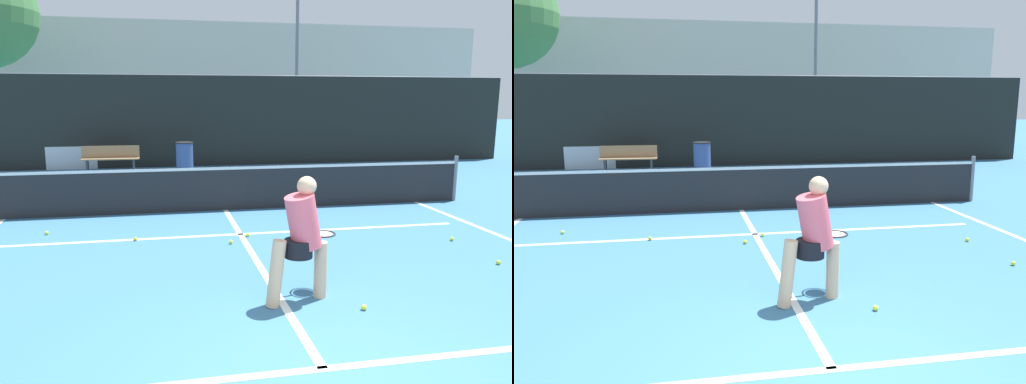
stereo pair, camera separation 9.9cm
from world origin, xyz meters
The scene contains 18 objects.
court_baseline_near centered at (0.00, 0.40, 0.00)m, with size 11.00×0.10×0.01m, color white.
court_service_line centered at (0.00, 5.03, 0.00)m, with size 8.25×0.10×0.01m, color white.
court_center_mark centered at (0.00, 3.73, 0.00)m, with size 0.10×6.65×0.01m, color white.
net centered at (0.00, 7.05, 0.51)m, with size 11.09×0.09×1.07m.
fence_back centered at (0.00, 14.48, 1.61)m, with size 24.00×0.06×3.23m.
player_practicing centered at (0.23, 1.93, 0.81)m, with size 1.06×0.79×1.52m.
tennis_ball_scattered_0 centered at (-0.25, 4.46, 0.03)m, with size 0.07×0.07×0.07m, color #D1E033.
tennis_ball_scattered_3 centered at (0.87, 1.53, 0.03)m, with size 0.07×0.07×0.07m, color #D1E033.
tennis_ball_scattered_4 centered at (0.11, 4.85, 0.03)m, with size 0.07×0.07×0.07m, color #D1E033.
tennis_ball_scattered_5 centered at (-1.83, 4.96, 0.03)m, with size 0.07×0.07×0.07m, color #D1E033.
tennis_ball_scattered_6 centered at (3.49, 3.92, 0.03)m, with size 0.07×0.07×0.07m, color #D1E033.
tennis_ball_scattered_7 centered at (3.45, 2.66, 0.03)m, with size 0.07×0.07×0.07m, color #D1E033.
tennis_ball_scattered_8 centered at (-3.40, 5.66, 0.03)m, with size 0.07×0.07×0.07m, color #D1E033.
courtside_bench centered at (-2.96, 13.56, 0.48)m, with size 1.87×0.42×0.86m.
trash_bin centered at (-0.55, 13.19, 0.49)m, with size 0.59×0.59×0.98m.
parked_car centered at (-4.33, 16.51, 0.55)m, with size 1.70×4.24×1.31m.
floodlight_mast centered at (5.32, 20.50, 5.62)m, with size 1.10×0.24×8.89m.
building_far centered at (0.00, 26.59, 3.33)m, with size 36.00×2.40×6.67m, color beige.
Camera 2 is at (-1.28, -3.54, 2.39)m, focal length 35.00 mm.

